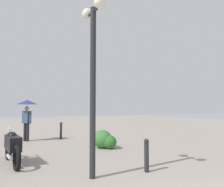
# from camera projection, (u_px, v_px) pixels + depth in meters

# --- Properties ---
(lamppost) EXTENTS (0.98, 0.28, 4.20)m
(lamppost) POSITION_uv_depth(u_px,v_px,m) (93.00, 60.00, 5.28)
(lamppost) COLOR #232328
(lamppost) RESTS_ON ground
(motorcycle) EXTENTS (2.17, 0.37, 1.06)m
(motorcycle) POSITION_uv_depth(u_px,v_px,m) (12.00, 147.00, 6.43)
(motorcycle) COLOR black
(motorcycle) RESTS_ON ground
(pedestrian) EXTENTS (1.00, 1.00, 2.03)m
(pedestrian) POSITION_uv_depth(u_px,v_px,m) (27.00, 108.00, 10.90)
(pedestrian) COLOR black
(pedestrian) RESTS_ON ground
(bollard_near) EXTENTS (0.13, 0.13, 0.84)m
(bollard_near) POSITION_uv_depth(u_px,v_px,m) (147.00, 155.00, 5.63)
(bollard_near) COLOR #232328
(bollard_near) RESTS_ON ground
(bollard_mid) EXTENTS (0.13, 0.13, 0.89)m
(bollard_mid) POSITION_uv_depth(u_px,v_px,m) (61.00, 130.00, 11.54)
(bollard_mid) COLOR #232328
(bollard_mid) RESTS_ON ground
(shrub_low) EXTENTS (0.64, 0.57, 0.54)m
(shrub_low) POSITION_uv_depth(u_px,v_px,m) (109.00, 142.00, 8.80)
(shrub_low) COLOR #2D6628
(shrub_low) RESTS_ON ground
(shrub_round) EXTENTS (0.86, 0.77, 0.73)m
(shrub_round) POSITION_uv_depth(u_px,v_px,m) (102.00, 139.00, 8.99)
(shrub_round) COLOR #387533
(shrub_round) RESTS_ON ground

